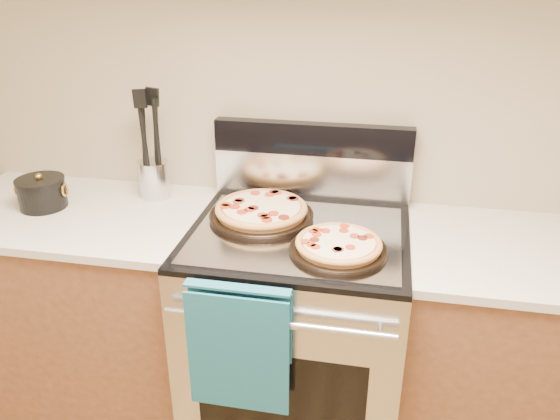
% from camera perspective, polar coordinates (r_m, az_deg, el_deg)
% --- Properties ---
extents(wall_back, '(4.00, 0.00, 4.00)m').
position_cam_1_polar(wall_back, '(2.08, 3.72, 12.76)').
color(wall_back, tan).
rests_on(wall_back, ground).
extents(range_body, '(0.76, 0.68, 0.90)m').
position_cam_1_polar(range_body, '(2.15, 1.76, -13.44)').
color(range_body, '#B7B7BC').
rests_on(range_body, ground).
extents(oven_window, '(0.56, 0.01, 0.40)m').
position_cam_1_polar(oven_window, '(1.90, 0.00, -19.57)').
color(oven_window, black).
rests_on(oven_window, range_body).
extents(cooktop, '(0.76, 0.68, 0.02)m').
position_cam_1_polar(cooktop, '(1.90, 1.94, -2.49)').
color(cooktop, black).
rests_on(cooktop, range_body).
extents(backsplash_lower, '(0.76, 0.06, 0.18)m').
position_cam_1_polar(backsplash_lower, '(2.14, 3.33, 3.62)').
color(backsplash_lower, silver).
rests_on(backsplash_lower, cooktop).
extents(backsplash_upper, '(0.76, 0.06, 0.12)m').
position_cam_1_polar(backsplash_upper, '(2.09, 3.43, 7.45)').
color(backsplash_upper, black).
rests_on(backsplash_upper, backsplash_lower).
extents(oven_handle, '(0.70, 0.03, 0.03)m').
position_cam_1_polar(oven_handle, '(1.65, -0.27, -11.79)').
color(oven_handle, silver).
rests_on(oven_handle, range_body).
extents(dish_towel, '(0.32, 0.05, 0.42)m').
position_cam_1_polar(dish_towel, '(1.73, -4.28, -13.97)').
color(dish_towel, '#165A71').
rests_on(dish_towel, oven_handle).
extents(foil_sheet, '(0.70, 0.55, 0.01)m').
position_cam_1_polar(foil_sheet, '(1.87, 1.80, -2.55)').
color(foil_sheet, gray).
rests_on(foil_sheet, cooktop).
extents(cabinet_left, '(1.00, 0.62, 0.88)m').
position_cam_1_polar(cabinet_left, '(2.45, -19.20, -10.03)').
color(cabinet_left, brown).
rests_on(cabinet_left, ground).
extents(countertop_left, '(1.02, 0.64, 0.03)m').
position_cam_1_polar(countertop_left, '(2.23, -20.81, -0.34)').
color(countertop_left, beige).
rests_on(countertop_left, cabinet_left).
extents(cabinet_right, '(1.00, 0.62, 0.88)m').
position_cam_1_polar(cabinet_right, '(2.25, 25.36, -14.60)').
color(cabinet_right, brown).
rests_on(cabinet_right, ground).
extents(pepperoni_pizza_back, '(0.38, 0.38, 0.05)m').
position_cam_1_polar(pepperoni_pizza_back, '(1.97, -1.96, -0.14)').
color(pepperoni_pizza_back, '#AE6A35').
rests_on(pepperoni_pizza_back, foil_sheet).
extents(pepperoni_pizza_front, '(0.34, 0.34, 0.04)m').
position_cam_1_polar(pepperoni_pizza_front, '(1.76, 6.14, -3.75)').
color(pepperoni_pizza_front, '#AE6A35').
rests_on(pepperoni_pizza_front, foil_sheet).
extents(utensil_crock, '(0.13, 0.13, 0.15)m').
position_cam_1_polar(utensil_crock, '(2.23, -12.96, 3.17)').
color(utensil_crock, silver).
rests_on(utensil_crock, countertop_left).
extents(saucepan, '(0.20, 0.20, 0.11)m').
position_cam_1_polar(saucepan, '(2.28, -23.60, 1.53)').
color(saucepan, black).
rests_on(saucepan, countertop_left).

